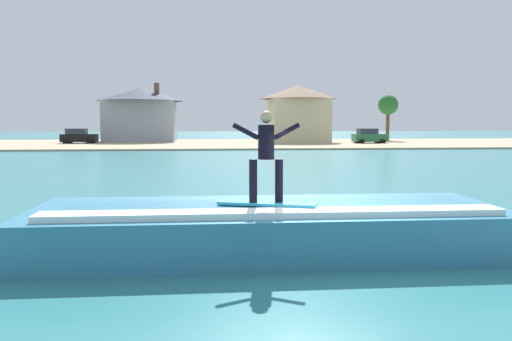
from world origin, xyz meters
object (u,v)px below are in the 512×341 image
object	(u,v)px
car_far_shore	(369,136)
house_with_chimney	(141,112)
surfboard	(267,204)
tree_tall_bare	(388,106)
wave_crest	(268,227)
car_near_shore	(79,136)
house_gabled_white	(298,111)
surfer	(266,151)

from	to	relation	value
car_far_shore	house_with_chimney	world-z (taller)	house_with_chimney
surfboard	tree_tall_bare	distance (m)	61.28
car_far_shore	wave_crest	bearing A→B (deg)	-109.74
surfboard	tree_tall_bare	bearing A→B (deg)	68.43
surfboard	car_far_shore	world-z (taller)	car_far_shore
car_far_shore	house_with_chimney	size ratio (longest dim) A/B	0.35
surfboard	car_near_shore	xyz separation A→B (m)	(-16.10, 51.62, -0.11)
car_near_shore	house_gabled_white	xyz separation A→B (m)	(26.10, 2.51, 3.03)
surfboard	house_gabled_white	world-z (taller)	house_gabled_white
wave_crest	car_near_shore	xyz separation A→B (m)	(-16.19, 51.11, 0.46)
car_near_shore	house_gabled_white	distance (m)	26.40
surfer	tree_tall_bare	bearing A→B (deg)	68.41
tree_tall_bare	surfer	bearing A→B (deg)	-111.59
car_near_shore	house_gabled_white	bearing A→B (deg)	5.49
wave_crest	house_gabled_white	bearing A→B (deg)	79.53
car_near_shore	tree_tall_bare	world-z (taller)	tree_tall_bare
wave_crest	house_gabled_white	world-z (taller)	house_gabled_white
wave_crest	surfer	world-z (taller)	surfer
surfer	house_gabled_white	xyz separation A→B (m)	(10.01, 54.09, 1.87)
tree_tall_bare	house_with_chimney	bearing A→B (deg)	177.87
house_gabled_white	car_far_shore	bearing A→B (deg)	-32.52
car_near_shore	house_gabled_white	world-z (taller)	house_gabled_white
surfer	house_gabled_white	world-z (taller)	house_gabled_white
car_far_shore	tree_tall_bare	xyz separation A→B (m)	(4.89, 7.61, 3.77)
surfer	car_near_shore	xyz separation A→B (m)	(-16.09, 51.58, -1.16)
surfer	house_gabled_white	size ratio (longest dim) A/B	0.19
wave_crest	house_with_chimney	world-z (taller)	house_with_chimney
house_gabled_white	surfer	bearing A→B (deg)	-100.49
house_with_chimney	tree_tall_bare	world-z (taller)	house_with_chimney
house_with_chimney	tree_tall_bare	size ratio (longest dim) A/B	1.77
surfer	car_far_shore	xyz separation A→B (m)	(17.61, 49.24, -1.16)
car_far_shore	tree_tall_bare	distance (m)	9.80
surfboard	surfer	size ratio (longest dim) A/B	1.09
surfboard	house_gabled_white	xyz separation A→B (m)	(10.00, 54.13, 2.91)
car_far_shore	surfer	bearing A→B (deg)	-109.67
surfer	car_near_shore	bearing A→B (deg)	107.33
wave_crest	car_near_shore	size ratio (longest dim) A/B	2.42
surfer	wave_crest	bearing A→B (deg)	78.03
wave_crest	surfboard	world-z (taller)	surfboard
wave_crest	car_near_shore	distance (m)	53.62
house_with_chimney	house_gabled_white	size ratio (longest dim) A/B	1.14
surfboard	house_with_chimney	size ratio (longest dim) A/B	0.18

